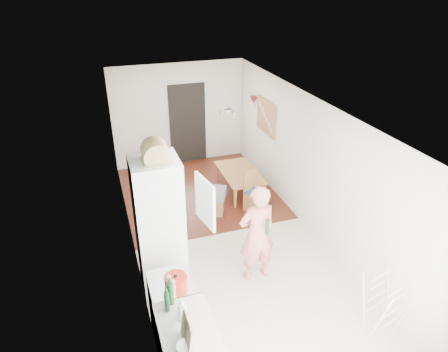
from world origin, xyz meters
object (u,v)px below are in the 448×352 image
dining_table (241,183)px  dining_chair (256,192)px  person (257,226)px  stool (216,205)px  drying_rack (385,305)px

dining_table → dining_chair: (0.01, -0.85, 0.23)m
person → dining_chair: (0.76, 1.80, -0.53)m
stool → dining_table: bearing=41.2°
drying_rack → stool: bearing=94.3°
stool → drying_rack: bearing=-69.7°
dining_table → stool: dining_table is taller
dining_chair → stool: (-0.80, 0.15, -0.23)m
dining_table → dining_chair: size_ratio=1.36×
dining_table → stool: size_ratio=2.93×
dining_table → stool: bearing=131.9°
dining_table → stool: 1.05m
stool → drying_rack: 3.70m
person → dining_chair: 2.03m
dining_table → dining_chair: bearing=-178.5°
dining_table → drying_rack: bearing=-172.5°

